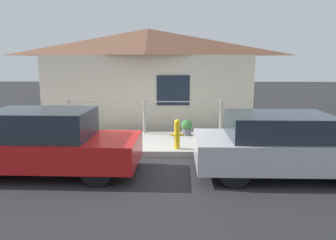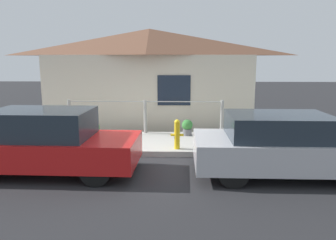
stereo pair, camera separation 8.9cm
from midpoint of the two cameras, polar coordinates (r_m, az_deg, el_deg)
name	(u,v)px [view 2 (the right image)]	position (r m, az deg, el deg)	size (l,w,h in m)	color
ground_plane	(137,157)	(8.36, -5.07, -6.43)	(60.00, 60.00, 0.00)	#262628
sidewalk	(142,143)	(9.44, -4.27, -3.99)	(24.00, 2.31, 0.15)	#B2AFA8
house	(149,48)	(11.92, -3.06, 12.36)	(7.57, 2.23, 3.52)	beige
fence	(145,115)	(10.29, -3.76, 0.92)	(4.90, 0.10, 1.05)	#999993
car_left	(48,142)	(7.45, -19.88, -3.65)	(3.79, 1.71, 1.38)	red
car_right	(283,145)	(7.30, 19.65, -4.12)	(3.78, 1.76, 1.31)	#B7B7BC
fire_hydrant	(177,134)	(8.43, 1.89, -2.37)	(0.34, 0.15, 0.77)	yellow
potted_plant_near_hydrant	(187,127)	(10.01, 3.62, -1.22)	(0.33, 0.33, 0.49)	slate
potted_plant_by_fence	(92,128)	(9.89, -12.82, -1.34)	(0.44, 0.44, 0.54)	#9E5638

